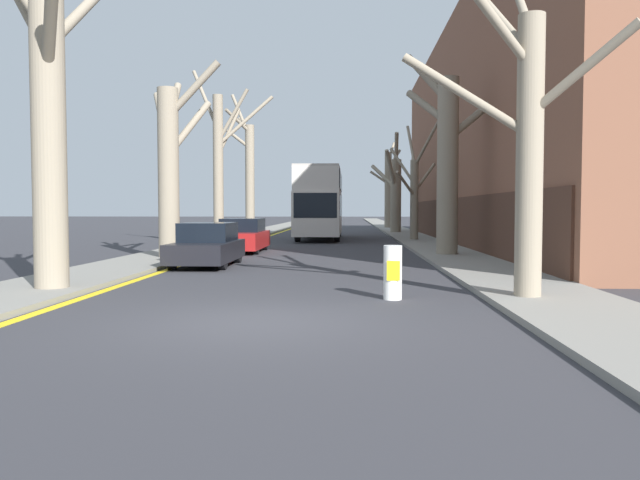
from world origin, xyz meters
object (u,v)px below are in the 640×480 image
street_tree_left_2 (220,161)px  street_tree_right_2 (414,189)px  street_tree_left_1 (170,162)px  double_decker_bus (320,200)px  street_tree_right_1 (447,160)px  parked_car_0 (207,246)px  street_tree_left_0 (48,114)px  street_tree_left_3 (249,174)px  parked_car_1 (242,236)px  street_tree_right_3 (395,192)px  traffic_bollard (393,272)px  street_tree_right_0 (525,134)px  street_tree_right_4 (388,186)px

street_tree_left_2 → street_tree_right_2: bearing=27.0°
street_tree_left_1 → street_tree_left_2: bearing=89.7°
double_decker_bus → street_tree_right_2: bearing=-23.2°
street_tree_right_1 → parked_car_0: street_tree_right_1 is taller
street_tree_left_0 → street_tree_left_2: size_ratio=0.92×
street_tree_left_3 → street_tree_right_1: 19.17m
parked_car_0 → parked_car_1: bearing=90.0°
street_tree_left_0 → street_tree_right_3: (9.90, 33.89, -0.72)m
street_tree_left_0 → street_tree_right_2: 24.75m
traffic_bollard → street_tree_left_2: bearing=111.9°
street_tree_right_2 → street_tree_left_0: bearing=-114.3°
street_tree_left_3 → street_tree_right_0: bearing=-70.3°
street_tree_left_1 → traffic_bollard: street_tree_left_1 is taller
street_tree_right_0 → street_tree_right_2: (0.28, 23.36, -0.33)m
street_tree_right_0 → parked_car_1: (-8.00, 14.00, -2.61)m
street_tree_left_0 → parked_car_1: 13.69m
street_tree_right_0 → parked_car_1: size_ratio=1.50×
street_tree_left_2 → street_tree_right_1: street_tree_left_2 is taller
street_tree_right_3 → street_tree_left_3: bearing=-145.4°
street_tree_right_0 → double_decker_bus: bearing=101.5°
street_tree_right_0 → street_tree_right_2: bearing=89.3°
street_tree_left_2 → street_tree_right_3: size_ratio=1.19×
street_tree_right_0 → parked_car_1: street_tree_right_0 is taller
street_tree_left_3 → parked_car_0: size_ratio=2.24×
street_tree_left_0 → street_tree_right_4: (10.18, 46.00, 0.14)m
street_tree_right_3 → street_tree_right_0: bearing=-90.0°
street_tree_right_2 → parked_car_1: street_tree_right_2 is taller
street_tree_left_3 → traffic_bollard: size_ratio=8.60×
double_decker_bus → traffic_bollard: (2.68, -25.58, -1.87)m
street_tree_right_2 → parked_car_0: street_tree_right_2 is taller
street_tree_left_2 → street_tree_right_2: (10.09, 5.14, -1.24)m
traffic_bollard → street_tree_left_1: bearing=127.1°
street_tree_left_2 → parked_car_1: bearing=-66.7°
double_decker_bus → street_tree_right_0: bearing=-78.5°
street_tree_left_0 → street_tree_right_2: (10.20, 22.54, -0.92)m
street_tree_left_1 → street_tree_left_3: 18.07m
street_tree_right_1 → double_decker_bus: 15.15m
parked_car_1 → traffic_bollard: size_ratio=4.16×
street_tree_left_1 → street_tree_left_2: (0.04, 8.42, 0.68)m
street_tree_left_3 → parked_car_1: street_tree_left_3 is taller
street_tree_left_3 → street_tree_right_3: 12.12m
street_tree_right_1 → street_tree_right_4: street_tree_right_4 is taller
parked_car_1 → street_tree_right_4: bearing=75.9°
double_decker_bus → parked_car_0: size_ratio=2.48×
street_tree_right_0 → traffic_bollard: street_tree_right_0 is taller
street_tree_right_1 → traffic_bollard: 12.31m
street_tree_right_1 → street_tree_right_3: bearing=90.8°
street_tree_right_0 → street_tree_right_2: 23.37m
street_tree_right_1 → traffic_bollard: bearing=-103.9°
street_tree_left_1 → street_tree_right_2: (10.13, 13.56, -0.56)m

